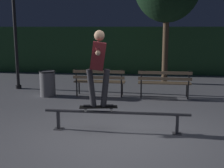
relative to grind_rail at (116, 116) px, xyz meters
name	(u,v)px	position (x,y,z in m)	size (l,w,h in m)	color
ground_plane	(115,136)	(0.00, -0.25, -0.34)	(90.00, 90.00, 0.00)	gray
hedge_backdrop	(135,50)	(0.00, 8.34, 0.74)	(24.00, 1.20, 2.17)	#2D5B33
grind_rail	(116,116)	(0.00, 0.00, 0.00)	(3.02, 0.18, 0.43)	#47474C
skateboard	(98,107)	(-0.37, 0.00, 0.17)	(0.80, 0.33, 0.09)	black
skateboarder	(98,62)	(-0.37, 0.00, 1.10)	(0.63, 1.39, 1.56)	black
park_bench_leftmost	(99,79)	(-0.87, 3.14, 0.19)	(1.60, 0.41, 0.88)	black
park_bench_left_center	(165,81)	(1.14, 3.14, 0.19)	(1.60, 0.41, 0.88)	black
lamp_post_left	(14,17)	(-3.92, 4.00, 2.14)	(0.32, 0.32, 3.90)	black
trash_can	(48,83)	(-2.49, 2.98, 0.07)	(0.52, 0.52, 0.80)	slate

